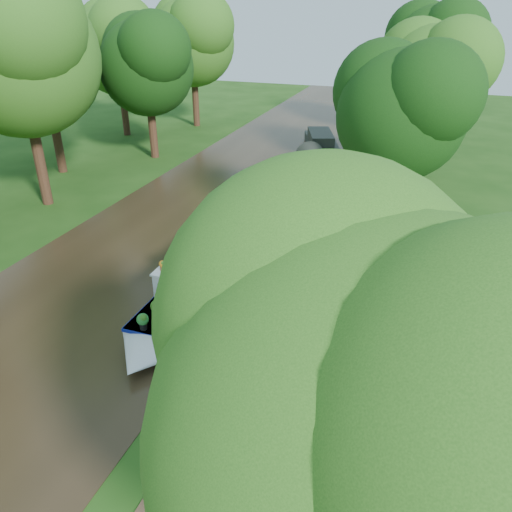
% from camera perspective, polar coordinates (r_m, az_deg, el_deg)
% --- Properties ---
extents(ground, '(100.00, 100.00, 0.00)m').
position_cam_1_polar(ground, '(20.01, 2.28, -3.01)').
color(ground, '#1A4010').
rests_on(ground, ground).
extents(canal_water, '(10.00, 100.00, 0.02)m').
position_cam_1_polar(canal_water, '(22.28, -12.59, -0.30)').
color(canal_water, black).
rests_on(canal_water, ground).
extents(towpath, '(2.20, 100.00, 0.03)m').
position_cam_1_polar(towpath, '(19.73, 5.61, -3.55)').
color(towpath, '#4B3423').
rests_on(towpath, ground).
extents(plant_boat, '(2.29, 13.52, 2.28)m').
position_cam_1_polar(plant_boat, '(19.86, -4.33, -0.50)').
color(plant_boat, silver).
rests_on(plant_boat, canal_water).
extents(tree_near_overhang, '(5.52, 5.28, 8.99)m').
position_cam_1_polar(tree_near_overhang, '(19.93, 16.36, 16.19)').
color(tree_near_overhang, '#331C11').
rests_on(tree_near_overhang, ground).
extents(tree_near_mid, '(6.90, 6.60, 9.40)m').
position_cam_1_polar(tree_near_mid, '(31.81, 19.62, 19.29)').
color(tree_near_mid, '#331C11').
rests_on(tree_near_mid, ground).
extents(tree_near_far, '(7.59, 7.26, 10.30)m').
position_cam_1_polar(tree_near_far, '(42.72, 19.60, 21.84)').
color(tree_near_far, '#331C11').
rests_on(tree_near_far, ground).
extents(tree_near_behind, '(6.44, 6.16, 8.68)m').
position_cam_1_polar(tree_near_behind, '(6.22, 14.43, -16.19)').
color(tree_near_behind, '#331C11').
rests_on(tree_near_behind, ground).
extents(tree_far_b, '(8.97, 8.58, 12.11)m').
position_cam_1_polar(tree_far_b, '(28.48, -25.68, 21.23)').
color(tree_far_b, '#331C11').
rests_on(tree_far_b, ground).
extents(tree_far_c, '(7.13, 6.82, 9.59)m').
position_cam_1_polar(tree_far_c, '(35.96, -12.41, 21.08)').
color(tree_far_c, '#331C11').
rests_on(tree_far_c, ground).
extents(tree_far_d, '(8.05, 7.70, 10.85)m').
position_cam_1_polar(tree_far_d, '(45.37, -7.28, 23.75)').
color(tree_far_d, '#331C11').
rests_on(tree_far_d, ground).
extents(tree_far_g, '(7.36, 7.04, 9.95)m').
position_cam_1_polar(tree_far_g, '(34.28, -23.10, 19.81)').
color(tree_far_g, '#331C11').
rests_on(tree_far_g, ground).
extents(tree_far_h, '(7.82, 7.48, 10.49)m').
position_cam_1_polar(tree_far_h, '(43.07, -15.62, 22.52)').
color(tree_far_h, '#331C11').
rests_on(tree_far_h, ground).
extents(second_boat, '(4.03, 7.59, 1.38)m').
position_cam_1_polar(second_boat, '(38.13, 7.38, 12.65)').
color(second_boat, black).
rests_on(second_boat, canal_water).
extents(sandwich_board, '(0.60, 0.52, 0.93)m').
position_cam_1_polar(sandwich_board, '(14.88, 1.50, -13.14)').
color(sandwich_board, '#B90D11').
rests_on(sandwich_board, towpath).
extents(pedestrian_pink, '(0.63, 0.41, 1.73)m').
position_cam_1_polar(pedestrian_pink, '(38.44, 13.41, 12.78)').
color(pedestrian_pink, '#C75289').
rests_on(pedestrian_pink, towpath).
extents(pedestrian_dark, '(0.87, 0.76, 1.50)m').
position_cam_1_polar(pedestrian_dark, '(40.86, 15.06, 13.27)').
color(pedestrian_dark, black).
rests_on(pedestrian_dark, towpath).
extents(verge_plant, '(0.48, 0.45, 0.43)m').
position_cam_1_polar(verge_plant, '(24.20, 5.99, 3.08)').
color(verge_plant, '#21651E').
rests_on(verge_plant, ground).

